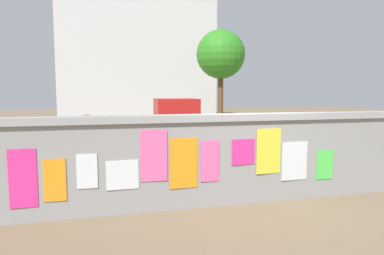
# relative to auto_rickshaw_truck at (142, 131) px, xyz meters

# --- Properties ---
(ground) EXTENTS (60.00, 60.00, 0.00)m
(ground) POSITION_rel_auto_rickshaw_truck_xyz_m (1.45, 3.73, -0.90)
(ground) COLOR #7A664C
(poster_wall) EXTENTS (8.54, 0.42, 1.64)m
(poster_wall) POSITION_rel_auto_rickshaw_truck_xyz_m (1.44, -4.27, -0.05)
(poster_wall) COLOR gray
(poster_wall) RESTS_ON ground
(auto_rickshaw_truck) EXTENTS (3.69, 1.72, 1.85)m
(auto_rickshaw_truck) POSITION_rel_auto_rickshaw_truck_xyz_m (0.00, 0.00, 0.00)
(auto_rickshaw_truck) COLOR black
(auto_rickshaw_truck) RESTS_ON ground
(motorcycle) EXTENTS (1.89, 0.62, 0.87)m
(motorcycle) POSITION_rel_auto_rickshaw_truck_xyz_m (2.94, -2.27, -0.44)
(motorcycle) COLOR black
(motorcycle) RESTS_ON ground
(bicycle_near) EXTENTS (1.66, 0.59, 0.95)m
(bicycle_near) POSITION_rel_auto_rickshaw_truck_xyz_m (3.06, -0.35, -0.54)
(bicycle_near) COLOR black
(bicycle_near) RESTS_ON ground
(bicycle_far) EXTENTS (1.69, 0.46, 0.95)m
(bicycle_far) POSITION_rel_auto_rickshaw_truck_xyz_m (4.82, -3.00, -0.54)
(bicycle_far) COLOR black
(bicycle_far) RESTS_ON ground
(person_walking) EXTENTS (0.48, 0.48, 1.62)m
(person_walking) POSITION_rel_auto_rickshaw_truck_xyz_m (-1.44, -3.20, 0.09)
(person_walking) COLOR #338CBF
(person_walking) RESTS_ON ground
(tree_roadside) EXTENTS (2.62, 2.62, 5.38)m
(tree_roadside) POSITION_rel_auto_rickshaw_truck_xyz_m (5.13, 7.64, 3.14)
(tree_roadside) COLOR brown
(tree_roadside) RESTS_ON ground
(building_background) EXTENTS (10.21, 5.30, 9.30)m
(building_background) POSITION_rel_auto_rickshaw_truck_xyz_m (1.26, 14.00, 3.77)
(building_background) COLOR silver
(building_background) RESTS_ON ground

